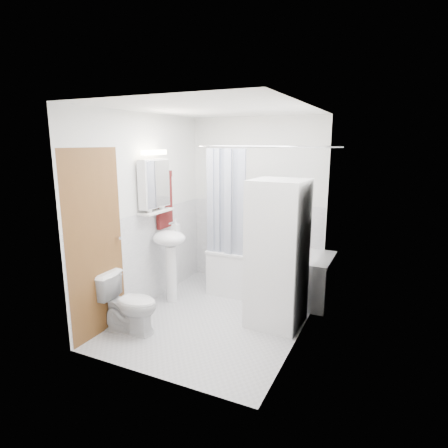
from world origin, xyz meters
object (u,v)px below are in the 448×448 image
at_px(sink, 170,249).
at_px(washer_dryer, 277,254).
at_px(toilet, 129,303).
at_px(bathtub, 271,271).

relative_size(sink, washer_dryer, 0.63).
xyz_separation_m(sink, toilet, (0.03, -0.88, -0.38)).
height_order(bathtub, washer_dryer, washer_dryer).
bearing_deg(bathtub, sink, -146.03).
xyz_separation_m(bathtub, toilet, (-1.08, -1.64, -0.02)).
distance_m(washer_dryer, toilet, 1.73).
height_order(bathtub, toilet, toilet).
relative_size(washer_dryer, toilet, 2.51).
height_order(sink, washer_dryer, washer_dryer).
xyz_separation_m(washer_dryer, toilet, (-1.40, -0.88, -0.51)).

